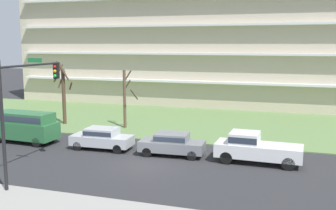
# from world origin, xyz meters

# --- Properties ---
(ground) EXTENTS (160.00, 160.00, 0.00)m
(ground) POSITION_xyz_m (0.00, 0.00, 0.00)
(ground) COLOR #2D2D30
(grass_lawn_strip) EXTENTS (80.00, 16.00, 0.08)m
(grass_lawn_strip) POSITION_xyz_m (0.00, 14.00, 0.04)
(grass_lawn_strip) COLOR #66844C
(grass_lawn_strip) RESTS_ON ground
(apartment_building) EXTENTS (52.21, 13.49, 16.05)m
(apartment_building) POSITION_xyz_m (0.00, 28.27, 8.03)
(apartment_building) COLOR beige
(apartment_building) RESTS_ON ground
(tree_far_left) EXTENTS (1.95, 1.94, 6.02)m
(tree_far_left) POSITION_xyz_m (-11.89, 9.39, 3.22)
(tree_far_left) COLOR #4C3828
(tree_far_left) RESTS_ON ground
(tree_left) EXTENTS (1.33, 1.85, 5.26)m
(tree_left) POSITION_xyz_m (-5.64, 9.56, 2.80)
(tree_left) COLOR brown
(tree_left) RESTS_ON ground
(pickup_white_near_left) EXTENTS (5.46, 2.18, 1.95)m
(pickup_white_near_left) POSITION_xyz_m (6.42, 2.51, 1.02)
(pickup_white_near_left) COLOR white
(pickup_white_near_left) RESTS_ON ground
(sedan_silver_center_left) EXTENTS (4.45, 1.93, 1.57)m
(sedan_silver_center_left) POSITION_xyz_m (-4.40, 2.50, 0.87)
(sedan_silver_center_left) COLOR #B7BABF
(sedan_silver_center_left) RESTS_ON ground
(van_green_center_right) EXTENTS (5.30, 2.27, 2.36)m
(van_green_center_right) POSITION_xyz_m (-11.01, 2.50, 1.40)
(van_green_center_right) COLOR #2D6B3D
(van_green_center_right) RESTS_ON ground
(sedan_gray_near_right) EXTENTS (4.48, 2.02, 1.57)m
(sedan_gray_near_right) POSITION_xyz_m (0.90, 2.50, 0.87)
(sedan_gray_near_right) COLOR slate
(sedan_gray_near_right) RESTS_ON ground
(traffic_signal_mast) EXTENTS (0.90, 5.27, 6.80)m
(traffic_signal_mast) POSITION_xyz_m (-5.16, -4.90, 4.63)
(traffic_signal_mast) COLOR black
(traffic_signal_mast) RESTS_ON ground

